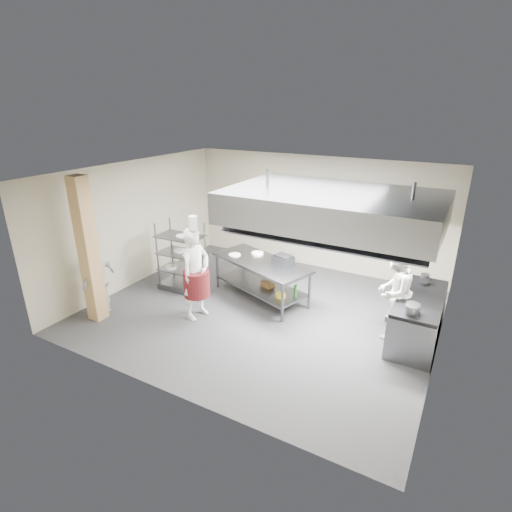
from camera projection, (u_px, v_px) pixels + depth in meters
The scene contains 23 objects.
floor at pixel (262, 311), 8.70m from camera, with size 7.00×7.00×0.00m, color #2B2B2D.
ceiling at pixel (263, 173), 7.61m from camera, with size 7.00×7.00×0.00m, color silver.
wall_back at pixel (315, 213), 10.60m from camera, with size 7.00×7.00×0.00m, color #B1A68C.
wall_left at pixel (136, 223), 9.74m from camera, with size 6.00×6.00×0.00m, color #B1A68C.
wall_right at pixel (449, 282), 6.58m from camera, with size 6.00×6.00×0.00m, color #B1A68C.
column at pixel (88, 251), 7.91m from camera, with size 0.30×0.30×3.00m, color #E1B273.
exhaust_hood at pixel (333, 207), 7.57m from camera, with size 4.00×2.50×0.60m, color gray.
hood_strip_a at pixel (289, 217), 8.09m from camera, with size 1.60×0.12×0.04m, color white.
hood_strip_b at pixel (379, 230), 7.28m from camera, with size 1.60×0.12×0.04m, color white.
wall_shelf at pixel (383, 224), 9.66m from camera, with size 1.50×0.28×0.04m, color gray.
island at pixel (261, 280), 9.16m from camera, with size 2.38×0.99×0.91m, color gray, non-canonical shape.
island_worktop at pixel (261, 262), 9.00m from camera, with size 2.38×0.99×0.06m, color gray.
island_undershelf at pixel (261, 286), 9.21m from camera, with size 2.19×0.89×0.04m, color slate.
pass_rack at pixel (182, 257), 9.47m from camera, with size 1.10×0.64×1.66m, color slate, non-canonical shape.
cooking_range at pixel (417, 319), 7.56m from camera, with size 0.80×2.00×0.84m, color gray.
range_top at pixel (421, 298), 7.40m from camera, with size 0.78×1.96×0.06m, color black.
chef_head at pixel (196, 274), 8.18m from camera, with size 0.71×0.46×1.94m, color white.
chef_line at pixel (393, 292), 7.52m from camera, with size 0.90×0.70×1.85m, color white.
chef_plating at pixel (99, 279), 8.37m from camera, with size 0.92×0.38×1.58m, color silver.
griddle at pixel (283, 260), 8.76m from camera, with size 0.41×0.32×0.20m, color gray.
wicker_basket at pixel (268, 284), 9.09m from camera, with size 0.29×0.20×0.13m, color olive.
stockpot at pixel (412, 309), 6.76m from camera, with size 0.23×0.23×0.16m, color slate.
plate_stack at pixel (183, 268), 9.58m from camera, with size 0.28×0.28×0.05m, color white.
Camera 1 is at (3.60, -6.77, 4.27)m, focal length 28.00 mm.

